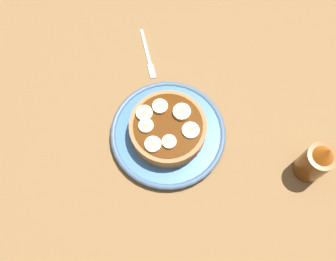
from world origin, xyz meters
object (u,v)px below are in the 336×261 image
(pancake_stack, at_px, (168,129))
(fork, at_px, (148,56))
(banana_slice_0, at_px, (160,107))
(banana_slice_4, at_px, (191,130))
(syrup_bottle, at_px, (316,162))
(plate, at_px, (168,134))
(banana_slice_1, at_px, (146,128))
(banana_slice_3, at_px, (182,112))
(banana_slice_6, at_px, (153,144))
(banana_slice_5, at_px, (144,113))
(banana_slice_2, at_px, (169,142))

(pancake_stack, relative_size, fork, 1.21)
(banana_slice_0, bearing_deg, banana_slice_4, 46.50)
(banana_slice_0, relative_size, syrup_bottle, 0.25)
(banana_slice_0, height_order, fork, banana_slice_0)
(plate, distance_m, banana_slice_1, 0.06)
(fork, bearing_deg, banana_slice_3, 20.25)
(banana_slice_4, distance_m, syrup_bottle, 0.24)
(banana_slice_6, xyz_separation_m, fork, (-0.23, -0.00, -0.06))
(banana_slice_3, xyz_separation_m, banana_slice_5, (-0.00, -0.07, -0.00))
(banana_slice_6, bearing_deg, banana_slice_1, -160.97)
(pancake_stack, distance_m, banana_slice_3, 0.04)
(banana_slice_3, bearing_deg, pancake_stack, -48.19)
(banana_slice_4, bearing_deg, fork, -159.73)
(banana_slice_1, relative_size, banana_slice_4, 0.87)
(banana_slice_1, height_order, syrup_bottle, syrup_bottle)
(banana_slice_5, distance_m, fork, 0.17)
(pancake_stack, relative_size, banana_slice_0, 5.14)
(banana_slice_0, xyz_separation_m, banana_slice_4, (0.05, 0.06, -0.00))
(pancake_stack, height_order, syrup_bottle, syrup_bottle)
(pancake_stack, relative_size, banana_slice_1, 5.37)
(banana_slice_0, relative_size, banana_slice_1, 1.04)
(pancake_stack, height_order, banana_slice_6, banana_slice_6)
(banana_slice_5, bearing_deg, banana_slice_0, 111.46)
(banana_slice_4, relative_size, fork, 0.26)
(banana_slice_4, bearing_deg, syrup_bottle, 72.06)
(banana_slice_3, relative_size, fork, 0.27)
(fork, bearing_deg, banana_slice_6, 0.71)
(banana_slice_3, xyz_separation_m, syrup_bottle, (0.11, 0.24, -0.01))
(banana_slice_2, distance_m, banana_slice_3, 0.07)
(syrup_bottle, bearing_deg, banana_slice_2, -101.06)
(banana_slice_1, relative_size, banana_slice_3, 0.83)
(banana_slice_3, relative_size, banana_slice_6, 1.10)
(banana_slice_4, bearing_deg, banana_slice_2, -63.70)
(banana_slice_3, distance_m, syrup_bottle, 0.27)
(banana_slice_3, bearing_deg, syrup_bottle, 65.15)
(banana_slice_0, height_order, banana_slice_1, banana_slice_0)
(banana_slice_6, relative_size, fork, 0.25)
(banana_slice_1, xyz_separation_m, banana_slice_3, (-0.03, 0.07, 0.00))
(banana_slice_5, distance_m, syrup_bottle, 0.33)
(banana_slice_6, distance_m, fork, 0.23)
(banana_slice_6, height_order, fork, banana_slice_6)
(banana_slice_0, bearing_deg, syrup_bottle, 65.96)
(banana_slice_5, bearing_deg, banana_slice_6, 12.13)
(banana_slice_4, distance_m, banana_slice_5, 0.10)
(pancake_stack, bearing_deg, fork, -170.02)
(banana_slice_1, bearing_deg, plate, 96.48)
(plate, height_order, banana_slice_5, banana_slice_5)
(pancake_stack, bearing_deg, banana_slice_6, -39.33)
(banana_slice_1, bearing_deg, banana_slice_2, 54.05)
(pancake_stack, height_order, fork, pancake_stack)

